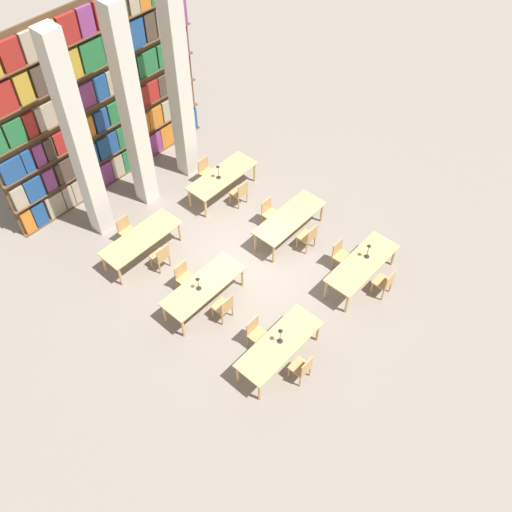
{
  "coord_description": "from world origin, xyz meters",
  "views": [
    {
      "loc": [
        -7.13,
        -6.65,
        11.83
      ],
      "look_at": [
        0.0,
        -0.25,
        0.65
      ],
      "focal_mm": 40.0,
      "sensor_mm": 36.0,
      "label": 1
    }
  ],
  "objects": [
    {
      "name": "desk_lamp_2",
      "position": [
        -1.76,
        0.05,
        1.02
      ],
      "size": [
        0.14,
        0.14,
        0.43
      ],
      "color": "#232328",
      "rests_on": "reading_table_2"
    },
    {
      "name": "chair_6",
      "position": [
        1.58,
        -0.73,
        0.47
      ],
      "size": [
        0.42,
        0.4,
        0.87
      ],
      "color": "tan",
      "rests_on": "ground_plane"
    },
    {
      "name": "pillar_center",
      "position": [
        0.0,
        4.11,
        3.0
      ],
      "size": [
        0.48,
        0.48,
        6.0
      ],
      "color": "beige",
      "rests_on": "ground_plane"
    },
    {
      "name": "chair_5",
      "position": [
        -1.62,
        0.74,
        0.47
      ],
      "size": [
        0.42,
        0.4,
        0.87
      ],
      "rotation": [
        0.0,
        0.0,
        3.14
      ],
      "color": "tan",
      "rests_on": "ground_plane"
    },
    {
      "name": "chair_7",
      "position": [
        1.58,
        0.66,
        0.47
      ],
      "size": [
        0.42,
        0.4,
        0.87
      ],
      "rotation": [
        0.0,
        0.0,
        3.14
      ],
      "color": "tan",
      "rests_on": "ground_plane"
    },
    {
      "name": "chair_2",
      "position": [
        1.65,
        -3.15,
        0.47
      ],
      "size": [
        0.42,
        0.4,
        0.87
      ],
      "color": "tan",
      "rests_on": "ground_plane"
    },
    {
      "name": "chair_3",
      "position": [
        1.65,
        -1.76,
        0.47
      ],
      "size": [
        0.42,
        0.4,
        0.87
      ],
      "rotation": [
        0.0,
        0.0,
        3.14
      ],
      "color": "tan",
      "rests_on": "ground_plane"
    },
    {
      "name": "chair_0",
      "position": [
        -1.65,
        -3.13,
        0.47
      ],
      "size": [
        0.42,
        0.4,
        0.87
      ],
      "color": "tan",
      "rests_on": "ground_plane"
    },
    {
      "name": "desk_lamp_1",
      "position": [
        1.83,
        -2.42,
        1.05
      ],
      "size": [
        0.14,
        0.14,
        0.48
      ],
      "color": "#232328",
      "rests_on": "reading_table_1"
    },
    {
      "name": "chair_11",
      "position": [
        1.63,
        3.23,
        0.47
      ],
      "size": [
        0.42,
        0.4,
        0.87
      ],
      "rotation": [
        0.0,
        0.0,
        3.14
      ],
      "color": "tan",
      "rests_on": "ground_plane"
    },
    {
      "name": "reading_table_0",
      "position": [
        -1.64,
        -2.43,
        0.65
      ],
      "size": [
        2.26,
        0.82,
        0.73
      ],
      "color": "tan",
      "rests_on": "ground_plane"
    },
    {
      "name": "pillar_left",
      "position": [
        -1.68,
        4.11,
        3.0
      ],
      "size": [
        0.48,
        0.48,
        6.0
      ],
      "color": "beige",
      "rests_on": "ground_plane"
    },
    {
      "name": "pillar_right",
      "position": [
        1.68,
        4.11,
        3.0
      ],
      "size": [
        0.48,
        0.48,
        6.0
      ],
      "color": "beige",
      "rests_on": "ground_plane"
    },
    {
      "name": "reading_table_1",
      "position": [
        1.6,
        -2.46,
        0.65
      ],
      "size": [
        2.26,
        0.82,
        0.73
      ],
      "color": "tan",
      "rests_on": "ground_plane"
    },
    {
      "name": "ground_plane",
      "position": [
        0.0,
        0.0,
        0.0
      ],
      "size": [
        40.0,
        40.0,
        0.0
      ],
      "primitive_type": "plane",
      "color": "gray"
    },
    {
      "name": "chair_4",
      "position": [
        -1.62,
        -0.65,
        0.47
      ],
      "size": [
        0.42,
        0.4,
        0.87
      ],
      "color": "tan",
      "rests_on": "ground_plane"
    },
    {
      "name": "reading_table_2",
      "position": [
        -1.61,
        0.05,
        0.65
      ],
      "size": [
        2.26,
        0.82,
        0.73
      ],
      "color": "tan",
      "rests_on": "ground_plane"
    },
    {
      "name": "chair_1",
      "position": [
        -1.65,
        -1.74,
        0.47
      ],
      "size": [
        0.42,
        0.4,
        0.87
      ],
      "rotation": [
        0.0,
        0.0,
        3.14
      ],
      "color": "tan",
      "rests_on": "ground_plane"
    },
    {
      "name": "chair_10",
      "position": [
        1.63,
        1.84,
        0.47
      ],
      "size": [
        0.42,
        0.4,
        0.87
      ],
      "color": "tan",
      "rests_on": "ground_plane"
    },
    {
      "name": "chair_9",
      "position": [
        -1.56,
        3.11,
        0.47
      ],
      "size": [
        0.42,
        0.4,
        0.87
      ],
      "rotation": [
        0.0,
        0.0,
        3.14
      ],
      "color": "tan",
      "rests_on": "ground_plane"
    },
    {
      "name": "reading_table_3",
      "position": [
        1.61,
        -0.04,
        0.65
      ],
      "size": [
        2.26,
        0.82,
        0.73
      ],
      "color": "tan",
      "rests_on": "ground_plane"
    },
    {
      "name": "bookshelf_bank",
      "position": [
        0.01,
        5.52,
        2.69
      ],
      "size": [
        6.81,
        0.35,
        5.5
      ],
      "color": "brown",
      "rests_on": "ground_plane"
    },
    {
      "name": "chair_8",
      "position": [
        -1.56,
        1.72,
        0.47
      ],
      "size": [
        0.42,
        0.4,
        0.87
      ],
      "color": "tan",
      "rests_on": "ground_plane"
    },
    {
      "name": "desk_lamp_3",
      "position": [
        1.46,
        2.53,
        1.04
      ],
      "size": [
        0.14,
        0.14,
        0.47
      ],
      "color": "#232328",
      "rests_on": "reading_table_5"
    },
    {
      "name": "desk_lamp_0",
      "position": [
        -1.59,
        -2.4,
        1.06
      ],
      "size": [
        0.14,
        0.14,
        0.49
      ],
      "color": "#232328",
      "rests_on": "reading_table_0"
    },
    {
      "name": "reading_table_4",
      "position": [
        -1.61,
        2.41,
        0.65
      ],
      "size": [
        2.26,
        0.82,
        0.73
      ],
      "color": "tan",
      "rests_on": "ground_plane"
    },
    {
      "name": "reading_table_5",
      "position": [
        1.62,
        2.53,
        0.65
      ],
      "size": [
        2.26,
        0.82,
        0.73
      ],
      "color": "tan",
      "rests_on": "ground_plane"
    }
  ]
}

